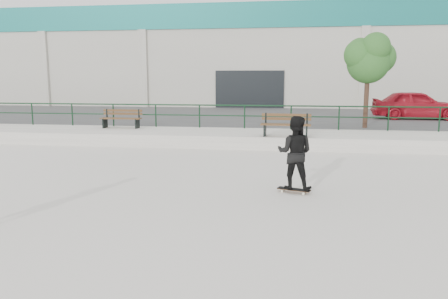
% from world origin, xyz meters
% --- Properties ---
extents(ground, '(120.00, 120.00, 0.00)m').
position_xyz_m(ground, '(0.00, 0.00, 0.00)').
color(ground, beige).
rests_on(ground, ground).
extents(ledge, '(30.00, 3.00, 0.50)m').
position_xyz_m(ledge, '(0.00, 9.50, 0.25)').
color(ledge, silver).
rests_on(ledge, ground).
extents(parking_strip, '(60.00, 14.00, 0.50)m').
position_xyz_m(parking_strip, '(0.00, 18.00, 0.25)').
color(parking_strip, '#3D3D3D').
rests_on(parking_strip, ground).
extents(railing, '(28.00, 0.06, 1.03)m').
position_xyz_m(railing, '(-0.00, 10.80, 1.24)').
color(railing, '#12321B').
rests_on(railing, ledge).
extents(commercial_building, '(44.20, 16.33, 8.00)m').
position_xyz_m(commercial_building, '(-0.00, 31.99, 4.58)').
color(commercial_building, '#AAA599').
rests_on(commercial_building, ground).
extents(bench_left, '(1.79, 0.55, 0.82)m').
position_xyz_m(bench_left, '(-4.38, 10.21, 0.91)').
color(bench_left, '#4C341A').
rests_on(bench_left, ledge).
extents(bench_right, '(1.89, 0.63, 0.86)m').
position_xyz_m(bench_right, '(2.81, 8.47, 0.93)').
color(bench_right, '#4C341A').
rests_on(bench_right, ledge).
extents(tree, '(2.29, 2.04, 4.07)m').
position_xyz_m(tree, '(6.27, 11.87, 3.55)').
color(tree, '#4B3425').
rests_on(tree, parking_strip).
extents(red_car, '(4.53, 1.93, 1.53)m').
position_xyz_m(red_car, '(9.60, 16.55, 1.26)').
color(red_car, '#B41624').
rests_on(red_car, parking_strip).
extents(skateboard, '(0.80, 0.43, 0.09)m').
position_xyz_m(skateboard, '(3.08, 2.10, 0.07)').
color(skateboard, black).
rests_on(skateboard, ground).
extents(standing_skater, '(0.94, 0.79, 1.73)m').
position_xyz_m(standing_skater, '(3.08, 2.10, 0.96)').
color(standing_skater, black).
rests_on(standing_skater, skateboard).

